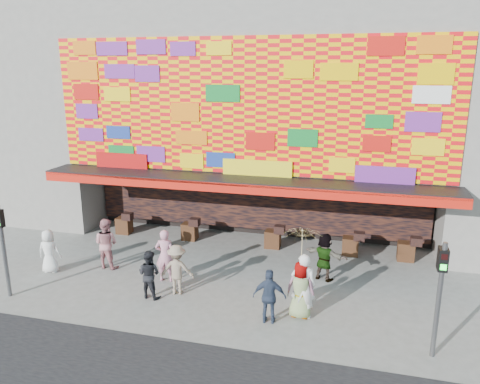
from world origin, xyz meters
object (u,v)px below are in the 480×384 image
Objects in this scene: signal_left at (3,240)px; ped_f at (324,257)px; parasol at (302,245)px; ped_d at (177,270)px; ped_a at (49,251)px; signal_right at (440,287)px; ped_i at (106,243)px; ped_b at (165,256)px; ped_e at (270,296)px; ped_g at (301,290)px; ped_h at (303,286)px; ped_c at (149,274)px.

signal_left is 1.84× the size of ped_f.
parasol is (8.96, 1.05, 0.33)m from signal_left.
ped_a is at bearing -13.68° from ped_d.
signal_right is at bearing 158.13° from ped_a.
parasol reaches higher than ped_i.
parasol reaches higher than ped_b.
signal_right reaches higher than ped_a.
ped_i is (-6.33, 2.21, 0.11)m from ped_e.
ped_d is at bearing -3.36° from ped_g.
signal_right reaches higher than ped_e.
ped_f is at bearing 21.38° from signal_left.
ped_i reaches higher than ped_e.
ped_b is at bearing -15.34° from ped_h.
ped_g is (4.66, -1.20, -0.06)m from ped_b.
ped_f is (9.41, 3.68, -1.04)m from signal_left.
ped_a is 8.99m from parasol.
ped_a is 0.91× the size of ped_g.
ped_b is 4.87m from ped_h.
signal_left is 5.35m from ped_d.
signal_right is 4.39m from ped_e.
ped_e is at bearing 145.84° from ped_b.
ped_c is at bearing 155.64° from ped_a.
signal_left reaches higher than parasol.
ped_c is 4.68m from ped_g.
ped_b is at bearing 27.61° from signal_left.
ped_e is at bearing -179.03° from ped_c.
ped_d is 3.30m from ped_e.
ped_f is (5.11, 1.43, -0.08)m from ped_b.
ped_h is at bearing 172.29° from ped_i.
ped_h is 1.23m from parasol.
ped_g is at bearing 165.96° from parasol.
ped_d is 3.97m from ped_g.
ped_a is at bearing 31.91° from ped_i.
ped_d is 0.89× the size of ped_i.
ped_g is (-3.44, 1.05, -1.02)m from signal_right.
parasol reaches higher than ped_h.
ped_c is at bearing 79.19° from ped_b.
ped_a is at bearing -2.46° from ped_c.
parasol reaches higher than ped_a.
ped_g is (3.94, -0.46, 0.04)m from ped_d.
ped_c is (-8.11, 1.06, -1.10)m from signal_right.
ped_f is at bearing -144.11° from ped_c.
signal_right is 1.84× the size of ped_f.
ped_c is at bearing -12.84° from ped_e.
ped_c is 0.96× the size of ped_e.
ped_d is (-7.38, 1.51, -1.05)m from signal_right.
signal_right is 1.95× the size of ped_a.
signal_left is 9.14m from ped_h.
ped_d is at bearing 173.35° from parasol.
ped_d is at bearing -22.38° from ped_e.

